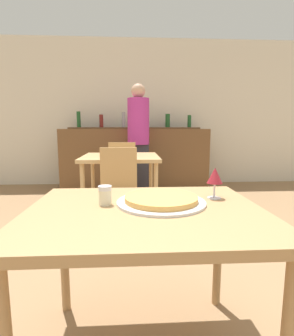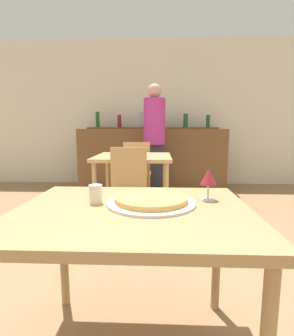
{
  "view_description": "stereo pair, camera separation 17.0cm",
  "coord_description": "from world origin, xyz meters",
  "views": [
    {
      "loc": [
        -0.06,
        -1.13,
        1.1
      ],
      "look_at": [
        0.04,
        0.55,
        0.85
      ],
      "focal_mm": 28.0,
      "sensor_mm": 36.0,
      "label": 1
    },
    {
      "loc": [
        0.11,
        -1.13,
        1.1
      ],
      "look_at": [
        0.04,
        0.55,
        0.85
      ],
      "focal_mm": 28.0,
      "sensor_mm": 36.0,
      "label": 2
    }
  ],
  "objects": [
    {
      "name": "wine_glass",
      "position": [
        0.36,
        0.15,
        0.86
      ],
      "size": [
        0.08,
        0.08,
        0.16
      ],
      "color": "silver",
      "rests_on": "dining_table_near"
    },
    {
      "name": "pizza_tray",
      "position": [
        0.08,
        0.08,
        0.76
      ],
      "size": [
        0.42,
        0.42,
        0.04
      ],
      "color": "silver",
      "rests_on": "dining_table_near"
    },
    {
      "name": "chair_far_side_front",
      "position": [
        -0.2,
        1.47,
        0.52
      ],
      "size": [
        0.4,
        0.4,
        0.91
      ],
      "color": "tan",
      "rests_on": "ground_plane"
    },
    {
      "name": "person_standing",
      "position": [
        0.05,
        3.04,
        0.97
      ],
      "size": [
        0.34,
        0.34,
        1.79
      ],
      "color": "#2D2D38",
      "rests_on": "ground_plane"
    },
    {
      "name": "dining_table_far",
      "position": [
        -0.2,
        2.08,
        0.68
      ],
      "size": [
        0.92,
        0.88,
        0.77
      ],
      "color": "tan",
      "rests_on": "ground_plane"
    },
    {
      "name": "bar_back_shelf",
      "position": [
        0.0,
        3.76,
        1.16
      ],
      "size": [
        2.39,
        0.24,
        0.32
      ],
      "color": "brown",
      "rests_on": "bar_counter"
    },
    {
      "name": "wall_back",
      "position": [
        0.0,
        4.13,
        1.4
      ],
      "size": [
        8.0,
        0.05,
        2.8
      ],
      "color": "silver",
      "rests_on": "ground_plane"
    },
    {
      "name": "cheese_shaker",
      "position": [
        -0.18,
        0.07,
        0.79
      ],
      "size": [
        0.06,
        0.06,
        0.09
      ],
      "color": "beige",
      "rests_on": "dining_table_near"
    },
    {
      "name": "chair_far_side_back",
      "position": [
        -0.2,
        2.69,
        0.52
      ],
      "size": [
        0.4,
        0.4,
        0.91
      ],
      "rotation": [
        0.0,
        0.0,
        3.14
      ],
      "color": "tan",
      "rests_on": "ground_plane"
    },
    {
      "name": "dining_table_near",
      "position": [
        0.0,
        0.0,
        0.66
      ],
      "size": [
        1.06,
        0.85,
        0.75
      ],
      "color": "#A87F51",
      "rests_on": "ground_plane"
    },
    {
      "name": "bar_counter",
      "position": [
        0.0,
        3.62,
        0.55
      ],
      "size": [
        2.6,
        0.56,
        1.09
      ],
      "color": "brown",
      "rests_on": "ground_plane"
    }
  ]
}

